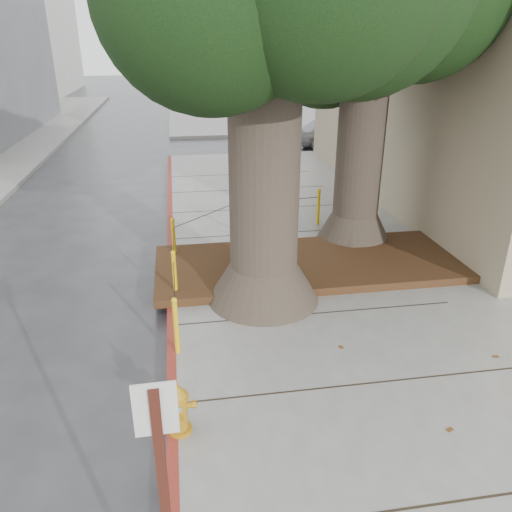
{
  "coord_description": "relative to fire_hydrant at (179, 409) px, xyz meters",
  "views": [
    {
      "loc": [
        -1.74,
        -5.36,
        4.57
      ],
      "look_at": [
        -0.47,
        2.51,
        1.1
      ],
      "focal_mm": 35.0,
      "sensor_mm": 36.0,
      "label": 1
    }
  ],
  "objects": [
    {
      "name": "sidewalk_far",
      "position": [
        7.9,
        30.51,
        -0.42
      ],
      "size": [
        16.0,
        20.0,
        0.15
      ],
      "primitive_type": "cube",
      "color": "slate",
      "rests_on": "ground"
    },
    {
      "name": "car_red",
      "position": [
        14.47,
        19.25,
        0.14
      ],
      "size": [
        4.0,
        1.77,
        1.28
      ],
      "primitive_type": "imported",
      "rotation": [
        0.0,
        0.0,
        1.68
      ],
      "color": "maroon",
      "rests_on": "ground"
    },
    {
      "name": "building_side_white",
      "position": [
        17.9,
        26.51,
        4.01
      ],
      "size": [
        10.0,
        10.0,
        9.0
      ],
      "primitive_type": "cube",
      "color": "silver",
      "rests_on": "ground"
    },
    {
      "name": "building_side_grey",
      "position": [
        23.9,
        32.51,
        5.51
      ],
      "size": [
        12.0,
        14.0,
        12.0
      ],
      "primitive_type": "cube",
      "color": "slate",
      "rests_on": "ground"
    },
    {
      "name": "curb_red",
      "position": [
        -0.1,
        3.01,
        -0.42
      ],
      "size": [
        0.14,
        26.0,
        0.16
      ],
      "primitive_type": "cube",
      "color": "maroon",
      "rests_on": "ground"
    },
    {
      "name": "car_silver",
      "position": [
        7.43,
        17.55,
        0.16
      ],
      "size": [
        3.91,
        1.71,
        1.31
      ],
      "primitive_type": "imported",
      "rotation": [
        0.0,
        0.0,
        1.61
      ],
      "color": "#9F9FA4",
      "rests_on": "ground"
    },
    {
      "name": "tree_far",
      "position": [
        4.54,
        5.84,
        4.53
      ],
      "size": [
        4.5,
        3.8,
        7.17
      ],
      "color": "#4C3F33",
      "rests_on": "sidewalk_main"
    },
    {
      "name": "planter_bed",
      "position": [
        2.8,
        4.41,
        -0.26
      ],
      "size": [
        6.4,
        2.6,
        0.16
      ],
      "primitive_type": "cube",
      "color": "black",
      "rests_on": "sidewalk_main"
    },
    {
      "name": "fire_hydrant",
      "position": [
        0.0,
        0.0,
        0.0
      ],
      "size": [
        0.37,
        0.32,
        0.71
      ],
      "rotation": [
        0.0,
        0.0,
        -0.0
      ],
      "color": "#BC7F13",
      "rests_on": "sidewalk_main"
    },
    {
      "name": "ground",
      "position": [
        1.9,
        0.51,
        -0.49
      ],
      "size": [
        140.0,
        140.0,
        0.0
      ],
      "primitive_type": "plane",
      "color": "#28282B",
      "rests_on": "ground"
    },
    {
      "name": "bollard_ring",
      "position": [
        1.03,
        4.89,
        0.17
      ],
      "size": [
        3.79,
        5.39,
        0.95
      ],
      "color": "yellow",
      "rests_on": "sidewalk_main"
    }
  ]
}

